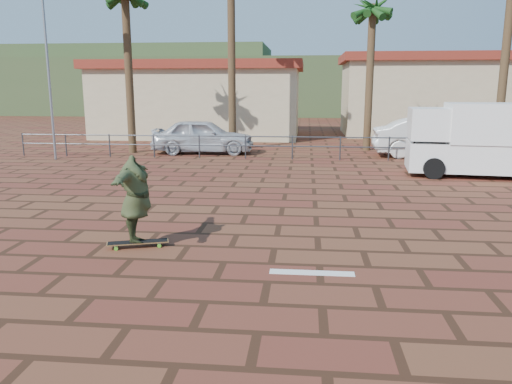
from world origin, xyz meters
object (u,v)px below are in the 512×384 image
skateboarder (136,199)px  car_silver (203,136)px  car_white (434,138)px  campervan (483,138)px  longboard (138,243)px

skateboarder → car_silver: bearing=1.5°
car_white → skateboarder: bearing=149.4°
skateboarder → campervan: size_ratio=0.41×
longboard → car_silver: 13.86m
skateboarder → car_silver: 13.84m
campervan → car_silver: size_ratio=1.07×
longboard → campervan: campervan is taller
car_silver → car_white: bearing=-94.8°
campervan → car_white: campervan is taller
skateboarder → car_white: 16.07m
skateboarder → car_silver: size_ratio=0.44×
campervan → car_silver: 11.81m
longboard → skateboarder: bearing=-14.3°
longboard → car_silver: (-1.55, 13.75, 0.70)m
skateboarder → car_white: bearing=-37.8°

